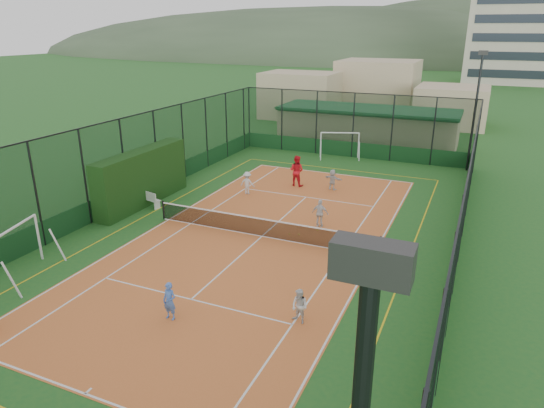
{
  "coord_description": "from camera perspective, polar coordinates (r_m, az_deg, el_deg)",
  "views": [
    {
      "loc": [
        9.2,
        -19.8,
        9.71
      ],
      "look_at": [
        -0.1,
        1.48,
        1.2
      ],
      "focal_mm": 32.0,
      "sensor_mm": 36.0,
      "label": 1
    }
  ],
  "objects": [
    {
      "name": "ground",
      "position": [
        23.9,
        -1.2,
        -3.86
      ],
      "size": [
        300.0,
        300.0,
        0.0
      ],
      "primitive_type": "plane",
      "color": "#1E5A23",
      "rests_on": "ground"
    },
    {
      "name": "court_slab",
      "position": [
        23.9,
        -1.2,
        -3.85
      ],
      "size": [
        11.17,
        23.97,
        0.01
      ],
      "primitive_type": "cube",
      "color": "#C1612A",
      "rests_on": "ground"
    },
    {
      "name": "tennis_net",
      "position": [
        23.69,
        -1.21,
        -2.68
      ],
      "size": [
        11.67,
        0.12,
        1.06
      ],
      "primitive_type": null,
      "color": "black",
      "rests_on": "ground"
    },
    {
      "name": "perimeter_fence",
      "position": [
        23.0,
        -1.25,
        1.84
      ],
      "size": [
        18.12,
        34.12,
        5.0
      ],
      "primitive_type": null,
      "color": "black",
      "rests_on": "ground"
    },
    {
      "name": "floodlight_ne",
      "position": [
        36.84,
        22.74,
        9.87
      ],
      "size": [
        0.6,
        0.26,
        8.25
      ],
      "primitive_type": null,
      "color": "black",
      "rests_on": "ground"
    },
    {
      "name": "clubhouse",
      "position": [
        43.57,
        11.13,
        8.99
      ],
      "size": [
        15.2,
        7.2,
        3.15
      ],
      "primitive_type": null,
      "color": "tan",
      "rests_on": "ground"
    },
    {
      "name": "distant_hills",
      "position": [
        170.33,
        21.29,
        15.56
      ],
      "size": [
        200.0,
        60.0,
        24.0
      ],
      "primitive_type": null,
      "color": "#384C33",
      "rests_on": "ground"
    },
    {
      "name": "hedge_left",
      "position": [
        28.83,
        -15.02,
        3.03
      ],
      "size": [
        1.08,
        7.2,
        3.15
      ],
      "primitive_type": "cube",
      "color": "black",
      "rests_on": "ground"
    },
    {
      "name": "white_bench",
      "position": [
        28.65,
        -14.38,
        0.72
      ],
      "size": [
        1.85,
        0.93,
        1.0
      ],
      "primitive_type": null,
      "rotation": [
        0.0,
        0.0,
        -0.26
      ],
      "color": "white",
      "rests_on": "ground"
    },
    {
      "name": "futsal_goal_near",
      "position": [
        22.4,
        -27.91,
        -5.11
      ],
      "size": [
        3.41,
        1.81,
        2.11
      ],
      "primitive_type": null,
      "rotation": [
        0.0,
        0.0,
        1.85
      ],
      "color": "white",
      "rests_on": "ground"
    },
    {
      "name": "futsal_goal_far",
      "position": [
        38.63,
        7.94,
        6.87
      ],
      "size": [
        3.17,
        1.85,
        1.97
      ],
      "primitive_type": null,
      "rotation": [
        0.0,
        0.0,
        0.34
      ],
      "color": "white",
      "rests_on": "ground"
    },
    {
      "name": "child_near_mid",
      "position": [
        17.6,
        -11.96,
        -11.12
      ],
      "size": [
        0.52,
        0.35,
        1.4
      ],
      "primitive_type": "imported",
      "rotation": [
        0.0,
        0.0,
        -0.04
      ],
      "color": "#4975D0",
      "rests_on": "court_slab"
    },
    {
      "name": "child_near_right",
      "position": [
        17.1,
        3.27,
        -11.93
      ],
      "size": [
        0.74,
        0.66,
        1.27
      ],
      "primitive_type": "imported",
      "rotation": [
        0.0,
        0.0,
        -0.34
      ],
      "color": "silver",
      "rests_on": "court_slab"
    },
    {
      "name": "child_far_left",
      "position": [
        29.76,
        -2.92,
        2.5
      ],
      "size": [
        0.95,
        0.59,
        1.41
      ],
      "primitive_type": "imported",
      "rotation": [
        0.0,
        0.0,
        3.21
      ],
      "color": "silver",
      "rests_on": "court_slab"
    },
    {
      "name": "child_far_right",
      "position": [
        24.9,
        5.68,
        -1.1
      ],
      "size": [
        0.87,
        0.4,
        1.46
      ],
      "primitive_type": "imported",
      "rotation": [
        0.0,
        0.0,
        3.2
      ],
      "color": "silver",
      "rests_on": "court_slab"
    },
    {
      "name": "child_far_back",
      "position": [
        30.77,
        7.13,
        2.87
      ],
      "size": [
        1.28,
        0.68,
        1.31
      ],
      "primitive_type": "imported",
      "rotation": [
        0.0,
        0.0,
        2.88
      ],
      "color": "silver",
      "rests_on": "court_slab"
    },
    {
      "name": "coach",
      "position": [
        31.28,
        2.9,
        3.94
      ],
      "size": [
        1.05,
        0.86,
        1.99
      ],
      "primitive_type": "imported",
      "rotation": [
        0.0,
        0.0,
        3.02
      ],
      "color": "red",
      "rests_on": "court_slab"
    },
    {
      "name": "tennis_balls",
      "position": [
        24.36,
        4.36,
        -3.32
      ],
      "size": [
        1.74,
        1.31,
        0.07
      ],
      "color": "#CCE033",
      "rests_on": "court_slab"
    }
  ]
}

